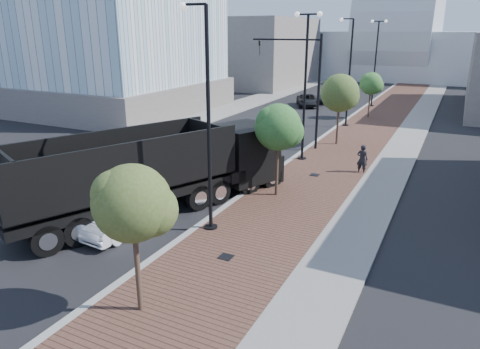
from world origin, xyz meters
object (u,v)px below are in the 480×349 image
at_px(pedestrian, 362,159).
at_px(dump_truck, 192,169).
at_px(dark_car_mid, 308,100).
at_px(white_sedan, 126,216).

bearing_deg(pedestrian, dump_truck, 54.79).
distance_m(dump_truck, dark_car_mid, 30.91).
bearing_deg(white_sedan, dump_truck, 85.56).
relative_size(dump_truck, dark_car_mid, 2.92).
xyz_separation_m(white_sedan, pedestrian, (7.32, 12.53, 0.20)).
height_order(dark_car_mid, pedestrian, pedestrian).
xyz_separation_m(dark_car_mid, pedestrian, (10.72, -22.41, 0.23)).
distance_m(white_sedan, dark_car_mid, 35.11).
bearing_deg(dark_car_mid, dump_truck, -106.21).
distance_m(dump_truck, pedestrian, 10.62).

